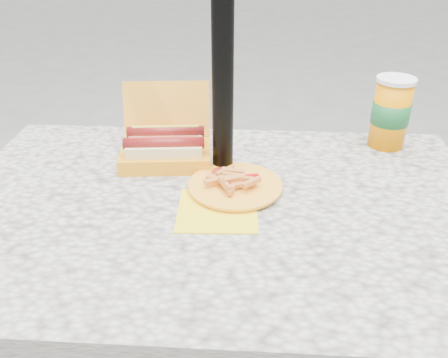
# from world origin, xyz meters

# --- Properties ---
(picnic_table) EXTENTS (1.20, 0.80, 0.75)m
(picnic_table) POSITION_xyz_m (0.00, 0.00, 0.64)
(picnic_table) COLOR beige
(picnic_table) RESTS_ON ground
(umbrella_pole) EXTENTS (0.05, 0.05, 2.20)m
(umbrella_pole) POSITION_xyz_m (0.00, 0.16, 1.10)
(umbrella_pole) COLOR black
(umbrella_pole) RESTS_ON ground
(hotdog_box) EXTENTS (0.24, 0.21, 0.18)m
(hotdog_box) POSITION_xyz_m (-0.15, 0.19, 0.79)
(hotdog_box) COLOR #FFA82A
(hotdog_box) RESTS_ON picnic_table
(fries_plate) EXTENTS (0.23, 0.29, 0.04)m
(fries_plate) POSITION_xyz_m (0.03, 0.05, 0.76)
(fries_plate) COLOR yellow
(fries_plate) RESTS_ON picnic_table
(soda_cup) EXTENTS (0.10, 0.10, 0.19)m
(soda_cup) POSITION_xyz_m (0.43, 0.32, 0.84)
(soda_cup) COLOR #FF8B00
(soda_cup) RESTS_ON picnic_table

